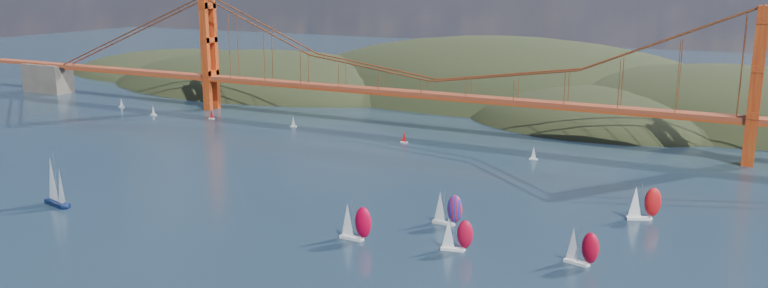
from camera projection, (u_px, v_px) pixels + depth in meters
ground at (99, 285)px, 161.00m from camera, size 1200.00×1200.00×0.00m
headlands at (591, 129)px, 384.58m from camera, size 725.00×225.00×96.00m
bridge at (432, 56)px, 310.49m from camera, size 552.00×12.00×55.00m
sloop_navy at (55, 182)px, 214.84m from camera, size 10.56×6.83×15.73m
racer_0 at (355, 222)px, 187.03m from camera, size 8.99×3.73×10.28m
racer_1 at (456, 234)px, 179.77m from camera, size 8.01×4.24×8.99m
racer_2 at (581, 247)px, 171.04m from camera, size 8.40×4.48×9.42m
racer_3 at (644, 202)px, 202.61m from camera, size 9.21×6.30×10.31m
racer_rwb at (447, 208)px, 198.52m from camera, size 8.64×3.72×9.82m
distant_boat_0 at (121, 102)px, 375.32m from camera, size 3.00×2.00×4.70m
distant_boat_1 at (153, 110)px, 353.81m from camera, size 3.00×2.00×4.70m
distant_boat_2 at (211, 114)px, 344.58m from camera, size 3.00×2.00×4.70m
distant_boat_3 at (293, 122)px, 326.46m from camera, size 3.00×2.00×4.70m
distant_boat_8 at (534, 153)px, 268.81m from camera, size 3.00×2.00×4.70m
distant_boat_9 at (404, 137)px, 295.64m from camera, size 3.00×2.00×4.70m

